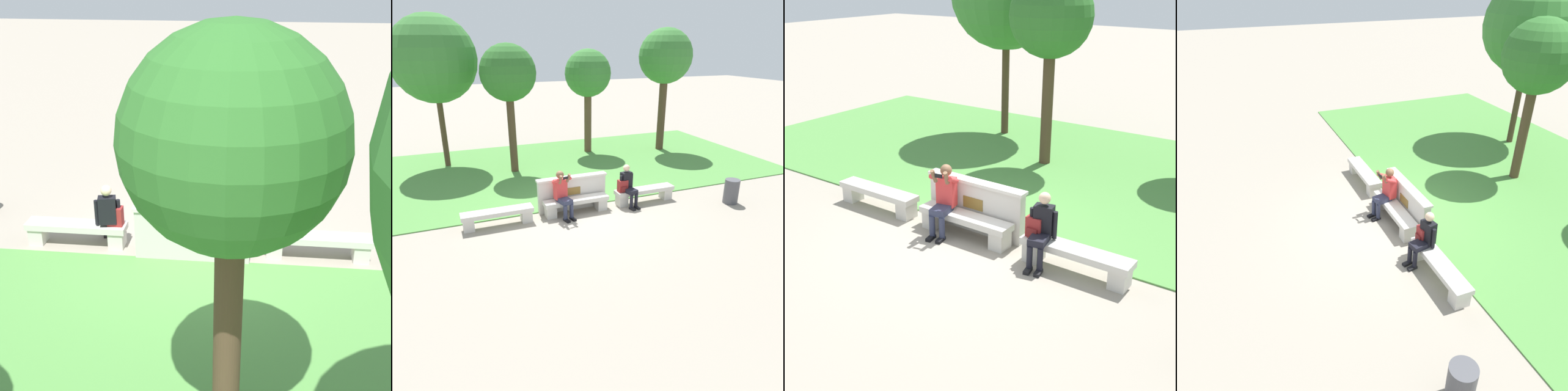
# 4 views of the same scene
# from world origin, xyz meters

# --- Properties ---
(ground_plane) EXTENTS (80.00, 80.00, 0.00)m
(ground_plane) POSITION_xyz_m (0.00, 0.00, 0.00)
(ground_plane) COLOR gray
(grass_strip) EXTENTS (18.38, 8.00, 0.03)m
(grass_strip) POSITION_xyz_m (0.00, 4.38, 0.01)
(grass_strip) COLOR #518E42
(grass_strip) RESTS_ON ground
(bench_main) EXTENTS (1.90, 0.40, 0.45)m
(bench_main) POSITION_xyz_m (-2.24, 0.00, 0.30)
(bench_main) COLOR beige
(bench_main) RESTS_ON ground
(bench_near) EXTENTS (1.90, 0.40, 0.45)m
(bench_near) POSITION_xyz_m (0.00, 0.00, 0.30)
(bench_near) COLOR beige
(bench_near) RESTS_ON ground
(bench_mid) EXTENTS (1.90, 0.40, 0.45)m
(bench_mid) POSITION_xyz_m (2.24, 0.00, 0.30)
(bench_mid) COLOR beige
(bench_mid) RESTS_ON ground
(backrest_wall_with_plaque) EXTENTS (2.11, 0.24, 1.01)m
(backrest_wall_with_plaque) POSITION_xyz_m (0.00, 0.34, 0.52)
(backrest_wall_with_plaque) COLOR beige
(backrest_wall_with_plaque) RESTS_ON ground
(person_photographer) EXTENTS (0.52, 0.77, 1.32)m
(person_photographer) POSITION_xyz_m (-0.43, -0.08, 0.74)
(person_photographer) COLOR black
(person_photographer) RESTS_ON ground
(person_distant) EXTENTS (0.48, 0.72, 1.26)m
(person_distant) POSITION_xyz_m (1.63, -0.06, 0.67)
(person_distant) COLOR black
(person_distant) RESTS_ON ground
(backpack) EXTENTS (0.28, 0.24, 0.43)m
(backpack) POSITION_xyz_m (1.48, -0.01, 0.63)
(backpack) COLOR maroon
(backpack) RESTS_ON bench_mid
(tree_left_background) EXTENTS (3.13, 3.13, 5.61)m
(tree_left_background) POSITION_xyz_m (-3.18, 6.21, 4.03)
(tree_left_background) COLOR #4C3826
(tree_left_background) RESTS_ON ground
(tree_far_back) EXTENTS (1.98, 1.98, 4.61)m
(tree_far_back) POSITION_xyz_m (-0.84, 4.49, 3.56)
(tree_far_back) COLOR #4C3826
(tree_far_back) RESTS_ON ground
(trash_bin) EXTENTS (0.44, 0.44, 0.75)m
(trash_bin) POSITION_xyz_m (4.66, -1.06, 0.38)
(trash_bin) COLOR #4C4C51
(trash_bin) RESTS_ON ground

